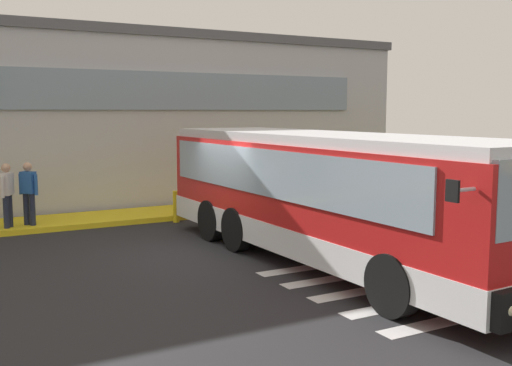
% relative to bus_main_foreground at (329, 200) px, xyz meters
% --- Properties ---
extents(ground_plane, '(80.00, 90.00, 0.02)m').
position_rel_bus_main_foreground_xyz_m(ground_plane, '(-1.53, 2.22, -1.34)').
color(ground_plane, '#232326').
rests_on(ground_plane, ground).
extents(bay_paint_stripes, '(4.40, 3.96, 0.01)m').
position_rel_bus_main_foreground_xyz_m(bay_paint_stripes, '(0.47, -1.98, -1.33)').
color(bay_paint_stripes, silver).
rests_on(bay_paint_stripes, ground).
extents(terminal_building, '(22.08, 13.80, 5.80)m').
position_rel_bus_main_foreground_xyz_m(terminal_building, '(-2.21, 13.83, 1.56)').
color(terminal_building, '#B7B7BC').
rests_on(terminal_building, ground).
extents(boarding_curb, '(24.28, 2.00, 0.15)m').
position_rel_bus_main_foreground_xyz_m(boarding_curb, '(-1.53, 7.02, -1.26)').
color(boarding_curb, yellow).
rests_on(boarding_curb, ground).
extents(bus_main_foreground, '(3.02, 10.62, 2.70)m').
position_rel_bus_main_foreground_xyz_m(bus_main_foreground, '(0.00, 0.00, 0.00)').
color(bus_main_foreground, red).
rests_on(bus_main_foreground, ground).
extents(passenger_by_doorway, '(0.38, 0.52, 1.68)m').
position_rel_bus_main_foreground_xyz_m(passenger_by_doorway, '(-5.53, 6.45, -0.25)').
color(passenger_by_doorway, '#1E2338').
rests_on(passenger_by_doorway, boarding_curb).
extents(passenger_at_curb_edge, '(0.42, 0.47, 1.68)m').
position_rel_bus_main_foreground_xyz_m(passenger_at_curb_edge, '(-4.99, 6.54, -0.25)').
color(passenger_at_curb_edge, '#1E2338').
rests_on(passenger_at_curb_edge, boarding_curb).
extents(safety_bollard_yellow, '(0.18, 0.18, 0.90)m').
position_rel_bus_main_foreground_xyz_m(safety_bollard_yellow, '(-1.14, 5.82, -0.88)').
color(safety_bollard_yellow, yellow).
rests_on(safety_bollard_yellow, ground).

